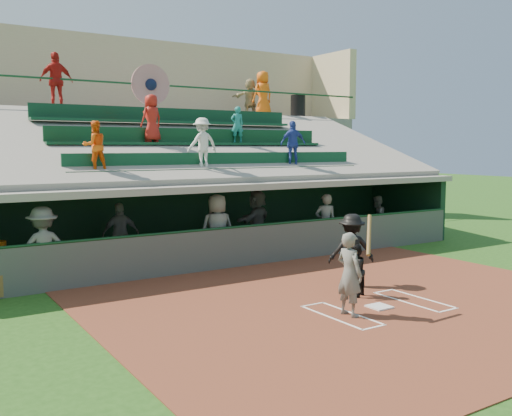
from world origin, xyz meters
TOP-DOWN VIEW (x-y plane):
  - ground at (0.00, 0.00)m, footprint 100.00×100.00m
  - dirt_slab at (0.00, 0.50)m, footprint 11.00×9.00m
  - home_plate at (0.00, 0.00)m, footprint 0.43×0.43m
  - batters_box_chalk at (0.00, 0.00)m, footprint 2.65×1.85m
  - dugout_floor at (0.00, 6.75)m, footprint 16.00×3.50m
  - concourse_slab at (0.00, 13.50)m, footprint 20.00×3.00m
  - grandstand at (-0.01, 10.51)m, footprint 20.40×10.40m
  - batter_at_plate at (-0.90, -0.09)m, footprint 0.85×0.73m
  - catcher at (0.15, 0.91)m, footprint 0.70×0.64m
  - home_umpire at (0.78, 1.72)m, footprint 1.27×1.04m
  - dugout_bench at (0.07, 7.93)m, footprint 14.83×6.59m
  - white_table at (-6.18, 6.43)m, footprint 0.78×0.63m
  - dugout_player_a at (-5.46, 5.21)m, footprint 1.25×0.73m
  - dugout_player_b at (-3.04, 6.90)m, footprint 1.04×0.50m
  - dugout_player_c at (-0.78, 5.47)m, footprint 1.04×0.75m
  - dugout_player_d at (1.31, 6.69)m, footprint 1.82×1.40m
  - dugout_player_e at (3.02, 5.41)m, footprint 0.78×0.67m
  - dugout_player_f at (6.11, 6.32)m, footprint 0.90×0.80m
  - trash_bin at (7.18, 12.46)m, footprint 0.66×0.66m
  - concourse_staff_a at (-3.36, 12.11)m, footprint 1.16×0.56m
  - concourse_staff_b at (5.41, 12.63)m, footprint 1.00×0.69m
  - concourse_staff_c at (5.11, 13.19)m, footprint 1.62×0.97m

SIDE VIEW (x-z plane):
  - ground at x=0.00m, z-range 0.00..0.00m
  - dirt_slab at x=0.00m, z-range 0.00..0.02m
  - dugout_floor at x=0.00m, z-range 0.00..0.04m
  - batters_box_chalk at x=0.00m, z-range 0.02..0.03m
  - home_plate at x=0.00m, z-range 0.02..0.05m
  - dugout_bench at x=0.07m, z-range 0.04..0.52m
  - white_table at x=-6.18m, z-range 0.04..0.67m
  - catcher at x=0.15m, z-range 0.02..1.18m
  - dugout_player_f at x=6.11m, z-range 0.04..1.58m
  - batter_at_plate at x=-0.90m, z-range -0.12..1.83m
  - home_umpire at x=0.78m, z-range 0.02..1.73m
  - dugout_player_b at x=-3.04m, z-range 0.04..1.77m
  - dugout_player_e at x=3.02m, z-range 0.04..1.85m
  - dugout_player_a at x=-5.46m, z-range 0.04..1.95m
  - dugout_player_d at x=1.31m, z-range 0.04..1.96m
  - dugout_player_c at x=-0.78m, z-range 0.04..2.01m
  - grandstand at x=-0.01m, z-range -1.64..6.16m
  - concourse_slab at x=0.00m, z-range 0.00..4.60m
  - trash_bin at x=7.18m, z-range 4.60..5.59m
  - concourse_staff_c at x=5.11m, z-range 4.60..6.26m
  - concourse_staff_a at x=-3.36m, z-range 4.60..6.52m
  - concourse_staff_b at x=5.41m, z-range 4.60..6.55m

